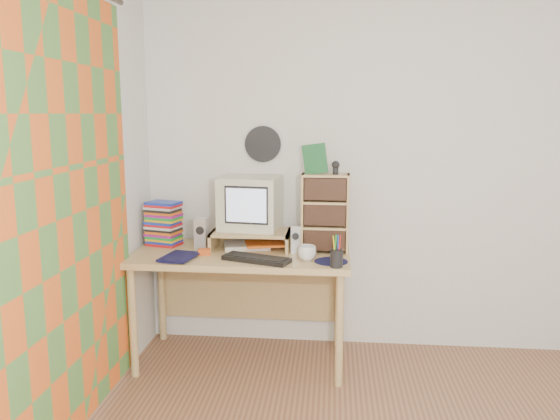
% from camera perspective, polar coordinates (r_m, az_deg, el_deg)
% --- Properties ---
extents(back_wall, '(3.50, 0.00, 3.50)m').
position_cam_1_polar(back_wall, '(3.82, 12.26, 3.99)').
color(back_wall, white).
rests_on(back_wall, floor).
extents(left_wall, '(0.00, 3.50, 3.50)m').
position_cam_1_polar(left_wall, '(2.44, -26.86, -0.21)').
color(left_wall, white).
rests_on(left_wall, floor).
extents(curtain, '(0.00, 2.20, 2.20)m').
position_cam_1_polar(curtain, '(2.85, -20.90, -0.50)').
color(curtain, orange).
rests_on(curtain, left_wall).
extents(wall_disc, '(0.25, 0.02, 0.25)m').
position_cam_1_polar(wall_disc, '(3.79, -1.80, 6.89)').
color(wall_disc, black).
rests_on(wall_disc, back_wall).
extents(desk, '(1.40, 0.70, 0.75)m').
position_cam_1_polar(desk, '(3.66, -3.87, -6.19)').
color(desk, tan).
rests_on(desk, floor).
extents(monitor_riser, '(0.52, 0.30, 0.12)m').
position_cam_1_polar(monitor_riser, '(3.63, -3.04, -2.59)').
color(monitor_riser, tan).
rests_on(monitor_riser, desk).
extents(crt_monitor, '(0.42, 0.42, 0.35)m').
position_cam_1_polar(crt_monitor, '(3.65, -3.20, 0.69)').
color(crt_monitor, beige).
rests_on(crt_monitor, monitor_riser).
extents(speaker_left, '(0.09, 0.09, 0.21)m').
position_cam_1_polar(speaker_left, '(3.63, -8.18, -2.49)').
color(speaker_left, '#BBBCC0').
rests_on(speaker_left, desk).
extents(speaker_right, '(0.07, 0.07, 0.18)m').
position_cam_1_polar(speaker_right, '(3.53, 1.67, -3.05)').
color(speaker_right, '#BBBCC0').
rests_on(speaker_right, desk).
extents(keyboard, '(0.44, 0.27, 0.03)m').
position_cam_1_polar(keyboard, '(3.34, -2.47, -5.13)').
color(keyboard, black).
rests_on(keyboard, desk).
extents(dvd_stack, '(0.24, 0.20, 0.30)m').
position_cam_1_polar(dvd_stack, '(3.80, -12.07, -1.38)').
color(dvd_stack, brown).
rests_on(dvd_stack, desk).
extents(cd_rack, '(0.31, 0.17, 0.51)m').
position_cam_1_polar(cd_rack, '(3.54, 4.75, -0.32)').
color(cd_rack, tan).
rests_on(cd_rack, desk).
extents(mug, '(0.14, 0.14, 0.09)m').
position_cam_1_polar(mug, '(3.36, 2.82, -4.50)').
color(mug, white).
rests_on(mug, desk).
extents(diary, '(0.26, 0.21, 0.05)m').
position_cam_1_polar(diary, '(3.49, -11.85, -4.52)').
color(diary, '#0F0F38').
rests_on(diary, desk).
extents(mousepad, '(0.25, 0.25, 0.00)m').
position_cam_1_polar(mousepad, '(3.34, 5.36, -5.37)').
color(mousepad, black).
rests_on(mousepad, desk).
extents(pen_cup, '(0.08, 0.08, 0.15)m').
position_cam_1_polar(pen_cup, '(3.22, 5.94, -4.68)').
color(pen_cup, black).
rests_on(pen_cup, desk).
extents(papers, '(0.34, 0.28, 0.04)m').
position_cam_1_polar(papers, '(3.67, -2.75, -3.65)').
color(papers, silver).
rests_on(papers, desk).
extents(red_box, '(0.09, 0.06, 0.04)m').
position_cam_1_polar(red_box, '(3.52, -7.92, -4.35)').
color(red_box, '#D04C16').
rests_on(red_box, desk).
extents(game_box, '(0.15, 0.05, 0.19)m').
position_cam_1_polar(game_box, '(3.50, 3.68, 5.35)').
color(game_box, '#1A5C2D').
rests_on(game_box, cd_rack).
extents(webcam, '(0.06, 0.06, 0.09)m').
position_cam_1_polar(webcam, '(3.47, 5.83, 4.43)').
color(webcam, black).
rests_on(webcam, cd_rack).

